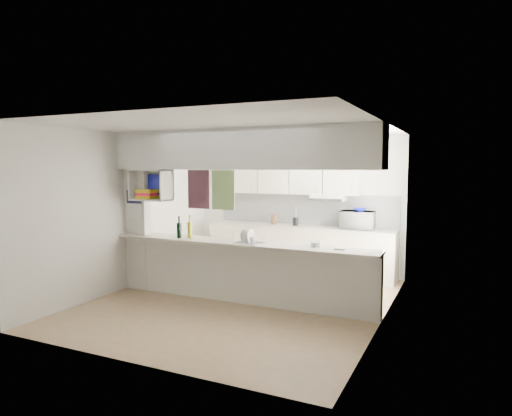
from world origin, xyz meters
The scene contains 16 objects.
floor centered at (0.00, 0.00, 0.00)m, with size 4.80×4.80×0.00m, color #987858.
ceiling centered at (0.00, 0.00, 2.60)m, with size 4.80×4.80×0.00m, color white.
wall_back centered at (0.00, 2.40, 1.30)m, with size 4.20×4.20×0.00m, color silver.
wall_left centered at (-2.10, 0.00, 1.30)m, with size 4.80×4.80×0.00m, color silver.
wall_right centered at (2.10, 0.00, 1.30)m, with size 4.80×4.80×0.00m, color silver.
servery_partition centered at (-0.17, 0.00, 1.66)m, with size 4.20×0.50×2.60m.
cubby_shelf centered at (-1.57, -0.06, 1.71)m, with size 0.65×0.35×0.50m.
kitchen_run centered at (0.16, 2.14, 0.83)m, with size 3.60×0.63×2.24m.
microwave centered at (1.29, 2.14, 1.08)m, with size 0.59×0.40×0.33m, color white.
bowl centered at (1.34, 2.11, 1.27)m, with size 0.24×0.24×0.06m, color #0D1191.
dish_rack centered at (0.18, -0.04, 1.01)m, with size 0.44×0.35×0.22m.
cup centered at (0.22, -0.02, 0.98)m, with size 0.11×0.11×0.09m, color white.
wine_bottles centered at (-0.97, -0.01, 1.05)m, with size 0.23×0.16×0.36m.
plastic_tubs centered at (1.19, 0.06, 0.96)m, with size 0.49×0.18×0.07m.
utensil_jar centered at (0.10, 2.15, 1.00)m, with size 0.11×0.11×0.16m, color black.
knife_block centered at (-0.37, 2.18, 1.01)m, with size 0.09×0.07×0.18m, color #56351D.
Camera 1 is at (3.07, -6.02, 2.05)m, focal length 32.00 mm.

